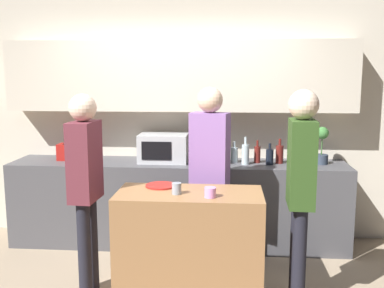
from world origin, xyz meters
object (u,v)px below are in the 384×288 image
at_px(plate_on_island, 161,186).
at_px(person_right, 301,180).
at_px(bottle_6, 280,154).
at_px(person_center, 210,164).
at_px(bottle_0, 212,153).
at_px(bottle_1, 225,152).
at_px(bottle_4, 257,154).
at_px(bottle_7, 293,155).
at_px(potted_plant, 322,145).
at_px(person_left, 85,177).
at_px(cup_0, 177,188).
at_px(bottle_5, 270,157).
at_px(microwave, 164,148).
at_px(toaster, 70,152).
at_px(bottle_2, 234,154).
at_px(cup_1, 210,192).
at_px(bottle_3, 245,154).

bearing_deg(plate_on_island, person_right, -10.13).
distance_m(bottle_6, person_center, 1.03).
distance_m(bottle_0, bottle_1, 0.14).
distance_m(bottle_4, bottle_7, 0.38).
height_order(potted_plant, plate_on_island, potted_plant).
xyz_separation_m(person_left, person_right, (1.73, -0.09, 0.03)).
distance_m(bottle_1, cup_0, 1.32).
bearing_deg(bottle_0, person_right, -59.38).
bearing_deg(bottle_5, bottle_0, -178.55).
bearing_deg(cup_0, person_left, 171.66).
bearing_deg(person_left, person_right, 90.64).
bearing_deg(bottle_7, person_left, -148.73).
bearing_deg(bottle_4, microwave, -179.08).
relative_size(bottle_5, person_center, 0.13).
relative_size(toaster, bottle_1, 0.81).
bearing_deg(bottle_5, bottle_1, 179.37).
height_order(bottle_5, cup_0, bottle_5).
xyz_separation_m(cup_0, person_right, (0.96, 0.02, 0.08)).
distance_m(bottle_2, cup_1, 1.44).
bearing_deg(bottle_1, cup_1, -94.52).
xyz_separation_m(bottle_2, bottle_6, (0.48, -0.01, 0.02)).
xyz_separation_m(cup_0, person_left, (-0.77, 0.11, 0.05)).
relative_size(microwave, bottle_5, 2.30).
bearing_deg(bottle_7, person_right, -95.25).
height_order(person_left, person_right, person_right).
xyz_separation_m(potted_plant, bottle_4, (-0.67, 0.01, -0.11)).
relative_size(toaster, bottle_7, 0.90).
bearing_deg(potted_plant, bottle_3, -174.38).
bearing_deg(cup_1, bottle_3, 76.75).
relative_size(bottle_5, plate_on_island, 0.87).
bearing_deg(potted_plant, cup_1, -128.22).
bearing_deg(person_center, microwave, -40.31).
distance_m(toaster, cup_1, 2.14).
bearing_deg(toaster, bottle_6, 0.05).
distance_m(bottle_0, person_center, 0.65).
height_order(bottle_0, person_left, person_left).
height_order(bottle_3, cup_1, bottle_3).
bearing_deg(bottle_4, person_center, -122.11).
height_order(bottle_1, bottle_6, bottle_1).
relative_size(bottle_1, person_right, 0.18).
bearing_deg(bottle_4, potted_plant, -1.25).
xyz_separation_m(bottle_1, bottle_3, (0.21, -0.00, -0.01)).
distance_m(bottle_0, bottle_2, 0.26).
height_order(bottle_5, bottle_6, bottle_6).
bearing_deg(toaster, bottle_3, -2.35).
relative_size(bottle_2, plate_on_island, 0.86).
distance_m(bottle_1, bottle_3, 0.21).
relative_size(bottle_4, person_right, 0.14).
bearing_deg(bottle_5, toaster, 177.85).
xyz_separation_m(bottle_1, person_right, (0.59, -1.24, 0.01)).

